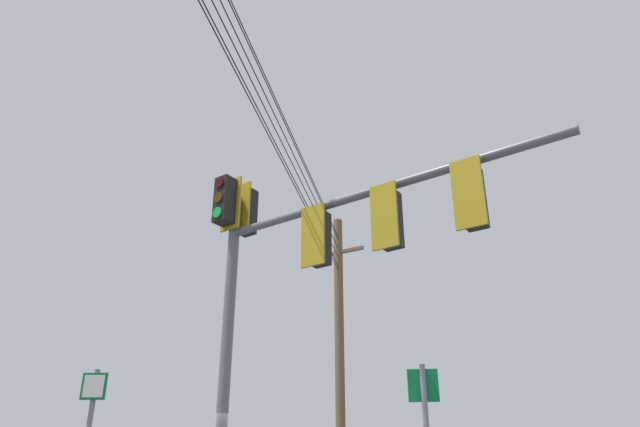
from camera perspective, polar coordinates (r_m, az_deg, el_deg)
The scene contains 3 objects.
signal_mast_assembly at distance 9.68m, azimuth -2.02°, elevation -4.11°, with size 6.15×1.91×6.72m.
utility_pole_wooden at distance 21.04m, azimuth 1.92°, elevation -13.82°, with size 2.08×0.42×10.67m.
overhead_wire_span at distance 12.18m, azimuth -8.93°, elevation 17.65°, with size 4.41×23.68×1.95m.
Camera 1 is at (5.98, -9.47, 1.48)m, focal length 33.03 mm.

